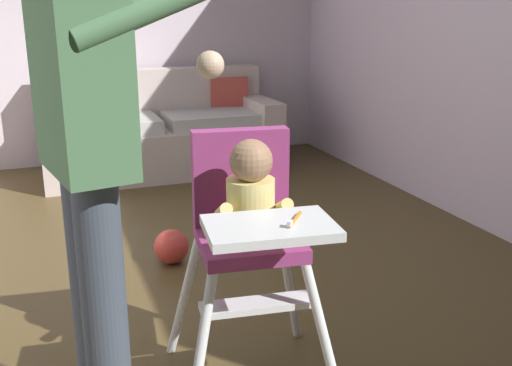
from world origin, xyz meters
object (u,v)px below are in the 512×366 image
couch (160,133)px  high_chair (249,216)px  adult_standing (88,154)px  toy_ball (171,247)px

couch → high_chair: (-0.32, -3.18, 0.35)m
adult_standing → toy_ball: size_ratio=8.77×
toy_ball → adult_standing: bearing=-111.3°
adult_standing → toy_ball: bearing=58.2°
high_chair → toy_ball: 1.33m
high_chair → toy_ball: size_ratio=4.95×
high_chair → couch: bearing=-178.6°
high_chair → toy_ball: (-0.04, 1.19, -0.58)m
high_chair → adult_standing: adult_standing is taller
couch → adult_standing: 3.45m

